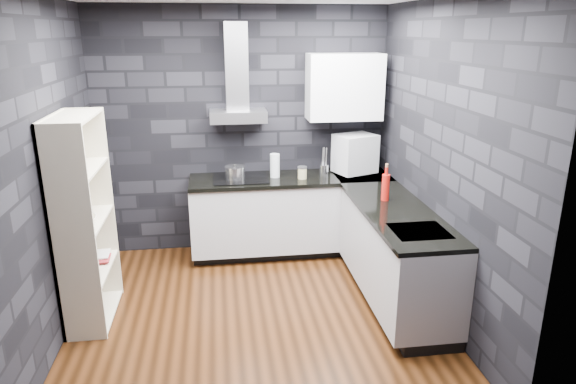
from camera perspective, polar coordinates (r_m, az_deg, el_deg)
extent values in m
plane|color=#3F200D|center=(4.74, -3.54, -13.46)|extent=(3.20, 3.20, 0.00)
cube|color=black|center=(5.78, -5.09, 6.67)|extent=(3.20, 0.05, 2.70)
cube|color=black|center=(2.67, -1.28, -6.56)|extent=(3.20, 0.05, 2.70)
cube|color=black|center=(4.40, -25.48, 1.50)|extent=(0.05, 3.20, 2.70)
cube|color=black|center=(4.60, 16.75, 3.13)|extent=(0.05, 3.20, 2.70)
cube|color=black|center=(5.95, 0.25, -6.09)|extent=(2.18, 0.50, 0.10)
cube|color=black|center=(5.06, 11.97, -11.05)|extent=(0.50, 1.78, 0.10)
cube|color=#B8B8BD|center=(5.75, 0.31, -2.33)|extent=(2.20, 0.60, 0.76)
cube|color=#B8B8BD|center=(4.85, 11.84, -6.64)|extent=(0.60, 1.80, 0.76)
cube|color=black|center=(5.62, 0.33, 1.48)|extent=(2.20, 0.62, 0.04)
cube|color=black|center=(4.70, 12.03, -2.20)|extent=(0.62, 1.80, 0.04)
cube|color=black|center=(5.79, 8.18, 1.79)|extent=(0.62, 0.62, 0.04)
cube|color=#B0B0B5|center=(5.55, -5.56, 8.40)|extent=(0.60, 0.34, 0.12)
cube|color=#B0B0B5|center=(5.56, -5.75, 13.71)|extent=(0.24, 0.20, 0.90)
cube|color=white|center=(5.67, 6.28, 11.54)|extent=(0.80, 0.35, 0.70)
cube|color=black|center=(5.57, -5.30, 1.54)|extent=(0.58, 0.50, 0.01)
cube|color=#B0B0B5|center=(4.27, 14.41, -4.26)|extent=(0.44, 0.40, 0.01)
cylinder|color=silver|center=(5.52, -5.91, 2.08)|extent=(0.21, 0.21, 0.12)
cylinder|color=white|center=(5.58, -1.47, 2.96)|extent=(0.14, 0.14, 0.26)
cylinder|color=tan|center=(5.54, 1.59, 2.09)|extent=(0.11, 0.11, 0.12)
cylinder|color=silver|center=(5.66, 4.01, 2.42)|extent=(0.12, 0.12, 0.12)
cube|color=#BABBC1|center=(5.76, 7.46, 4.27)|extent=(0.51, 0.46, 0.42)
cylinder|color=#B1160F|center=(4.90, 10.78, 0.50)|extent=(0.08, 0.08, 0.25)
cube|color=beige|center=(4.66, -21.68, -3.04)|extent=(0.49, 0.85, 1.80)
imported|color=white|center=(4.58, -21.92, -2.91)|extent=(0.27, 0.27, 0.06)
imported|color=maroon|center=(4.90, -21.00, -6.05)|extent=(0.15, 0.03, 0.20)
imported|color=#B2B2B2|center=(4.96, -21.10, -5.54)|extent=(0.16, 0.03, 0.21)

